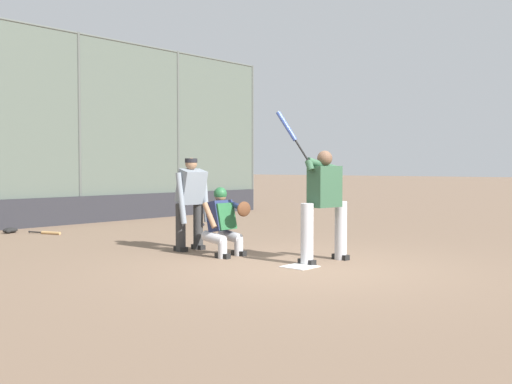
# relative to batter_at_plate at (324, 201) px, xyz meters

# --- Properties ---
(ground_plane) EXTENTS (160.00, 160.00, 0.00)m
(ground_plane) POSITION_rel_batter_at_plate_xyz_m (0.60, -0.00, -0.92)
(ground_plane) COLOR #7A604C
(home_plate_marker) EXTENTS (0.43, 0.43, 0.01)m
(home_plate_marker) POSITION_rel_batter_at_plate_xyz_m (0.60, -0.00, -0.92)
(home_plate_marker) COLOR white
(home_plate_marker) RESTS_ON ground_plane
(backstop_fence) EXTENTS (16.70, 0.08, 4.86)m
(backstop_fence) POSITION_rel_batter_at_plate_xyz_m (0.60, -8.30, 1.60)
(backstop_fence) COLOR #515651
(backstop_fence) RESTS_ON ground_plane
(padding_wall) EXTENTS (16.29, 0.18, 0.69)m
(padding_wall) POSITION_rel_batter_at_plate_xyz_m (0.60, -8.20, -0.58)
(padding_wall) COLOR #28282D
(padding_wall) RESTS_ON ground_plane
(batter_at_plate) EXTENTS (1.01, 0.74, 2.28)m
(batter_at_plate) POSITION_rel_batter_at_plate_xyz_m (0.00, 0.00, 0.00)
(batter_at_plate) COLOR #B7B7BC
(batter_at_plate) RESTS_ON ground_plane
(catcher_behind_plate) EXTENTS (0.59, 0.69, 1.12)m
(catcher_behind_plate) POSITION_rel_batter_at_plate_xyz_m (0.57, -1.56, -0.35)
(catcher_behind_plate) COLOR #B7B7BC
(catcher_behind_plate) RESTS_ON ground_plane
(umpire_home) EXTENTS (0.65, 0.44, 1.60)m
(umpire_home) POSITION_rel_batter_at_plate_xyz_m (0.48, -2.44, -0.07)
(umpire_home) COLOR #333333
(umpire_home) RESTS_ON ground_plane
(spare_bat_near_backstop) EXTENTS (0.50, 0.78, 0.07)m
(spare_bat_near_backstop) POSITION_rel_batter_at_plate_xyz_m (-2.80, -5.67, -0.89)
(spare_bat_near_backstop) COLOR black
(spare_bat_near_backstop) RESTS_ON ground_plane
(spare_bat_by_padding) EXTENTS (0.32, 0.83, 0.07)m
(spare_bat_by_padding) POSITION_rel_batter_at_plate_xyz_m (0.81, -6.58, -0.89)
(spare_bat_by_padding) COLOR black
(spare_bat_by_padding) RESTS_ON ground_plane
(fielding_glove_on_dirt) EXTENTS (0.33, 0.25, 0.12)m
(fielding_glove_on_dirt) POSITION_rel_batter_at_plate_xyz_m (1.24, -7.43, -0.86)
(fielding_glove_on_dirt) COLOR black
(fielding_glove_on_dirt) RESTS_ON ground_plane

